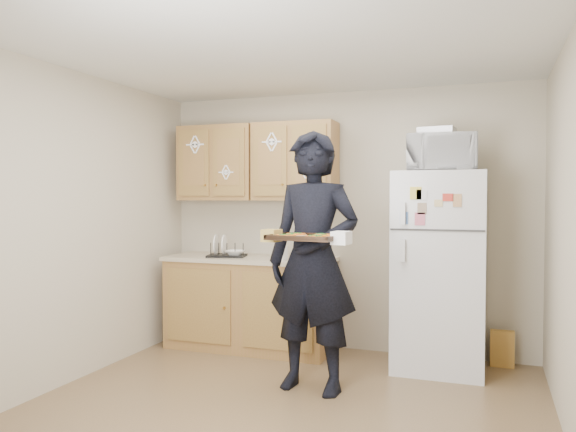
{
  "coord_description": "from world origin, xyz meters",
  "views": [
    {
      "loc": [
        1.35,
        -3.53,
        1.49
      ],
      "look_at": [
        -0.08,
        0.45,
        1.34
      ],
      "focal_mm": 35.0,
      "sensor_mm": 36.0,
      "label": 1
    }
  ],
  "objects_px": {
    "baking_tray": "(305,238)",
    "microwave": "(441,153)",
    "person": "(313,261)",
    "refrigerator": "(440,271)",
    "dish_rack": "(227,249)"
  },
  "relations": [
    {
      "from": "refrigerator",
      "to": "dish_rack",
      "type": "distance_m",
      "value": 2.02
    },
    {
      "from": "person",
      "to": "refrigerator",
      "type": "bearing_deg",
      "value": 51.73
    },
    {
      "from": "person",
      "to": "microwave",
      "type": "bearing_deg",
      "value": 49.98
    },
    {
      "from": "baking_tray",
      "to": "person",
      "type": "bearing_deg",
      "value": 102.82
    },
    {
      "from": "refrigerator",
      "to": "baking_tray",
      "type": "xyz_separation_m",
      "value": [
        -0.83,
        -1.17,
        0.34
      ]
    },
    {
      "from": "refrigerator",
      "to": "microwave",
      "type": "height_order",
      "value": "microwave"
    },
    {
      "from": "refrigerator",
      "to": "person",
      "type": "bearing_deg",
      "value": -134.68
    },
    {
      "from": "baking_tray",
      "to": "microwave",
      "type": "xyz_separation_m",
      "value": [
        0.84,
        1.12,
        0.66
      ]
    },
    {
      "from": "person",
      "to": "microwave",
      "type": "height_order",
      "value": "microwave"
    },
    {
      "from": "dish_rack",
      "to": "refrigerator",
      "type": "bearing_deg",
      "value": 0.41
    },
    {
      "from": "person",
      "to": "microwave",
      "type": "relative_size",
      "value": 3.52
    },
    {
      "from": "baking_tray",
      "to": "dish_rack",
      "type": "xyz_separation_m",
      "value": [
        -1.18,
        1.16,
        -0.22
      ]
    },
    {
      "from": "microwave",
      "to": "person",
      "type": "bearing_deg",
      "value": -142.77
    },
    {
      "from": "refrigerator",
      "to": "microwave",
      "type": "bearing_deg",
      "value": -87.52
    },
    {
      "from": "dish_rack",
      "to": "baking_tray",
      "type": "bearing_deg",
      "value": -44.4
    }
  ]
}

